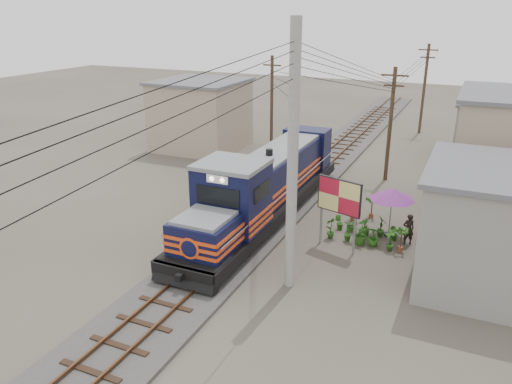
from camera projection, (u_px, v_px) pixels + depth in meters
The scene contains 15 objects.
ground at pixel (217, 261), 21.40m from camera, with size 120.00×120.00×0.00m, color #473F35.
ballast at pixel (297, 188), 29.92m from camera, with size 3.60×70.00×0.16m, color #595651.
track at pixel (297, 185), 29.86m from camera, with size 1.15×70.00×0.12m.
locomotive at pixel (265, 188), 25.17m from camera, with size 2.89×15.72×3.90m.
utility_pole_main at pixel (293, 163), 17.89m from camera, with size 0.40×0.40×10.00m.
wooden_pole_mid at pixel (390, 123), 30.36m from camera, with size 1.60×0.24×7.00m.
wooden_pole_far at pixel (424, 87), 42.12m from camera, with size 1.60×0.24×7.50m.
wooden_pole_left at pixel (272, 101), 37.45m from camera, with size 1.60×0.24×7.00m.
power_lines at pixel (288, 62), 26.10m from camera, with size 9.65×19.00×3.30m.
shophouse_back at pixel (502, 130), 35.23m from camera, with size 6.30×6.30×4.20m.
shophouse_left at pixel (201, 114), 38.04m from camera, with size 6.30×6.30×5.20m.
billboard at pixel (339, 198), 21.72m from camera, with size 2.08×0.74×3.31m.
market_umbrella at pixel (393, 194), 23.15m from camera, with size 2.21×2.21×2.39m.
vendor at pixel (408, 229), 22.74m from camera, with size 0.54×0.36×1.49m, color black.
plant_nursery at pixel (363, 231), 23.17m from camera, with size 3.41×1.98×1.13m.
Camera 1 is at (9.36, -16.67, 10.20)m, focal length 35.00 mm.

